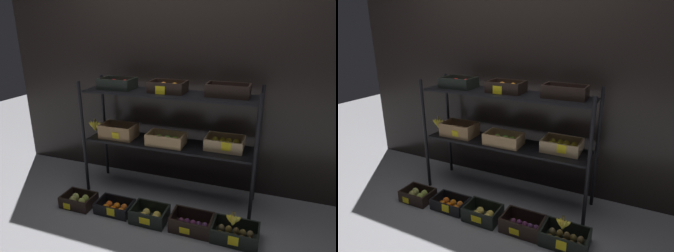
# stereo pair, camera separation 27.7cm
# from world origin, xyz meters

# --- Properties ---
(ground_plane) EXTENTS (10.00, 10.00, 0.00)m
(ground_plane) POSITION_xyz_m (0.00, 0.00, 0.00)
(ground_plane) COLOR gray
(storefront_wall) EXTENTS (4.04, 0.12, 2.45)m
(storefront_wall) POSITION_xyz_m (0.00, 0.40, 1.22)
(storefront_wall) COLOR black
(storefront_wall) RESTS_ON ground_plane
(display_rack) EXTENTS (1.78, 0.42, 1.17)m
(display_rack) POSITION_xyz_m (-0.01, 0.01, 0.80)
(display_rack) COLOR black
(display_rack) RESTS_ON ground_plane
(crate_ground_pear) EXTENTS (0.31, 0.22, 0.11)m
(crate_ground_pear) POSITION_xyz_m (-0.74, -0.47, 0.05)
(crate_ground_pear) COLOR black
(crate_ground_pear) RESTS_ON ground_plane
(crate_ground_tangerine) EXTENTS (0.33, 0.22, 0.10)m
(crate_ground_tangerine) POSITION_xyz_m (-0.36, -0.44, 0.04)
(crate_ground_tangerine) COLOR black
(crate_ground_tangerine) RESTS_ON ground_plane
(crate_ground_apple_gold) EXTENTS (0.31, 0.23, 0.13)m
(crate_ground_apple_gold) POSITION_xyz_m (-0.01, -0.46, 0.05)
(crate_ground_apple_gold) COLOR black
(crate_ground_apple_gold) RESTS_ON ground_plane
(crate_ground_plum) EXTENTS (0.35, 0.24, 0.13)m
(crate_ground_plum) POSITION_xyz_m (0.37, -0.45, 0.05)
(crate_ground_plum) COLOR black
(crate_ground_plum) RESTS_ON ground_plane
(crate_ground_kiwi) EXTENTS (0.37, 0.25, 0.13)m
(crate_ground_kiwi) POSITION_xyz_m (0.74, -0.45, 0.05)
(crate_ground_kiwi) COLOR black
(crate_ground_kiwi) RESTS_ON ground_plane
(banana_bunch_loose) EXTENTS (0.13, 0.04, 0.12)m
(banana_bunch_loose) POSITION_xyz_m (0.71, -0.45, 0.18)
(banana_bunch_loose) COLOR brown
(banana_bunch_loose) RESTS_ON crate_ground_kiwi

